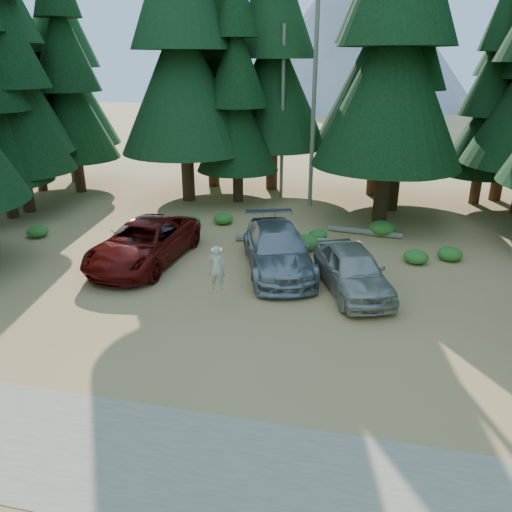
{
  "coord_description": "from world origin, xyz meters",
  "views": [
    {
      "loc": [
        3.97,
        -14.29,
        8.22
      ],
      "look_at": [
        0.14,
        2.77,
        1.25
      ],
      "focal_mm": 35.0,
      "sensor_mm": 36.0,
      "label": 1
    }
  ],
  "objects_px": {
    "silver_minivan_center": "(278,249)",
    "frisbee_player": "(217,267)",
    "log_left": "(282,240)",
    "log_mid": "(364,232)",
    "log_right": "(303,240)",
    "red_pickup": "(144,243)",
    "silver_minivan_right": "(353,270)"
  },
  "relations": [
    {
      "from": "red_pickup",
      "to": "log_mid",
      "type": "xyz_separation_m",
      "value": [
        9.15,
        5.72,
        -0.74
      ]
    },
    {
      "from": "log_right",
      "to": "log_left",
      "type": "bearing_deg",
      "value": -149.59
    },
    {
      "from": "red_pickup",
      "to": "silver_minivan_right",
      "type": "relative_size",
      "value": 1.29
    },
    {
      "from": "log_mid",
      "to": "silver_minivan_center",
      "type": "bearing_deg",
      "value": -115.03
    },
    {
      "from": "frisbee_player",
      "to": "log_right",
      "type": "distance_m",
      "value": 7.44
    },
    {
      "from": "silver_minivan_center",
      "to": "log_mid",
      "type": "bearing_deg",
      "value": 38.09
    },
    {
      "from": "log_right",
      "to": "red_pickup",
      "type": "bearing_deg",
      "value": -130.38
    },
    {
      "from": "log_mid",
      "to": "log_right",
      "type": "bearing_deg",
      "value": -139.0
    },
    {
      "from": "frisbee_player",
      "to": "log_left",
      "type": "distance_m",
      "value": 7.02
    },
    {
      "from": "red_pickup",
      "to": "log_left",
      "type": "distance_m",
      "value": 6.55
    },
    {
      "from": "silver_minivan_right",
      "to": "log_left",
      "type": "height_order",
      "value": "silver_minivan_right"
    },
    {
      "from": "red_pickup",
      "to": "silver_minivan_center",
      "type": "distance_m",
      "value": 5.72
    },
    {
      "from": "silver_minivan_center",
      "to": "log_right",
      "type": "xyz_separation_m",
      "value": [
        0.61,
        3.42,
        -0.75
      ]
    },
    {
      "from": "silver_minivan_center",
      "to": "log_left",
      "type": "relative_size",
      "value": 1.38
    },
    {
      "from": "silver_minivan_right",
      "to": "log_right",
      "type": "bearing_deg",
      "value": 96.17
    },
    {
      "from": "log_left",
      "to": "red_pickup",
      "type": "bearing_deg",
      "value": -150.69
    },
    {
      "from": "frisbee_player",
      "to": "log_left",
      "type": "relative_size",
      "value": 0.36
    },
    {
      "from": "red_pickup",
      "to": "silver_minivan_center",
      "type": "xyz_separation_m",
      "value": [
        5.7,
        0.48,
        0.0
      ]
    },
    {
      "from": "red_pickup",
      "to": "log_mid",
      "type": "distance_m",
      "value": 10.82
    },
    {
      "from": "frisbee_player",
      "to": "log_right",
      "type": "xyz_separation_m",
      "value": [
        2.12,
        7.01,
        -1.28
      ]
    },
    {
      "from": "frisbee_player",
      "to": "log_left",
      "type": "xyz_separation_m",
      "value": [
        1.17,
        6.8,
        -1.27
      ]
    },
    {
      "from": "silver_minivan_center",
      "to": "log_left",
      "type": "xyz_separation_m",
      "value": [
        -0.34,
        3.21,
        -0.74
      ]
    },
    {
      "from": "silver_minivan_right",
      "to": "red_pickup",
      "type": "bearing_deg",
      "value": 152.92
    },
    {
      "from": "log_left",
      "to": "log_mid",
      "type": "bearing_deg",
      "value": 23.02
    },
    {
      "from": "silver_minivan_center",
      "to": "log_left",
      "type": "distance_m",
      "value": 3.31
    },
    {
      "from": "silver_minivan_center",
      "to": "frisbee_player",
      "type": "relative_size",
      "value": 3.78
    },
    {
      "from": "red_pickup",
      "to": "log_left",
      "type": "bearing_deg",
      "value": 37.6
    },
    {
      "from": "silver_minivan_center",
      "to": "log_right",
      "type": "bearing_deg",
      "value": 61.25
    },
    {
      "from": "red_pickup",
      "to": "silver_minivan_center",
      "type": "bearing_deg",
      "value": 7.85
    },
    {
      "from": "log_mid",
      "to": "log_right",
      "type": "height_order",
      "value": "log_mid"
    },
    {
      "from": "silver_minivan_center",
      "to": "frisbee_player",
      "type": "distance_m",
      "value": 3.93
    },
    {
      "from": "silver_minivan_right",
      "to": "log_mid",
      "type": "bearing_deg",
      "value": 65.86
    }
  ]
}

